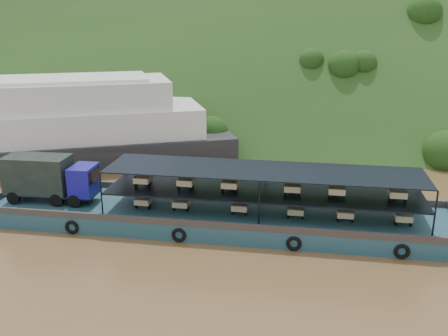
# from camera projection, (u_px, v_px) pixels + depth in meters

# --- Properties ---
(ground) EXTENTS (160.00, 160.00, 0.00)m
(ground) POSITION_uv_depth(u_px,v_px,m) (243.00, 220.00, 38.89)
(ground) COLOR brown
(ground) RESTS_ON ground
(hillside) EXTENTS (140.00, 39.60, 39.60)m
(hillside) POSITION_uv_depth(u_px,v_px,m) (275.00, 123.00, 72.77)
(hillside) COLOR #1D3A15
(hillside) RESTS_ON ground
(cargo_barge) EXTENTS (35.00, 7.18, 4.82)m
(cargo_barge) POSITION_uv_depth(u_px,v_px,m) (198.00, 209.00, 37.89)
(cargo_barge) COLOR #16444F
(cargo_barge) RESTS_ON ground
(passenger_ferry) EXTENTS (45.26, 28.31, 9.03)m
(passenger_ferry) POSITION_uv_depth(u_px,v_px,m) (19.00, 128.00, 52.15)
(passenger_ferry) COLOR black
(passenger_ferry) RESTS_ON ground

